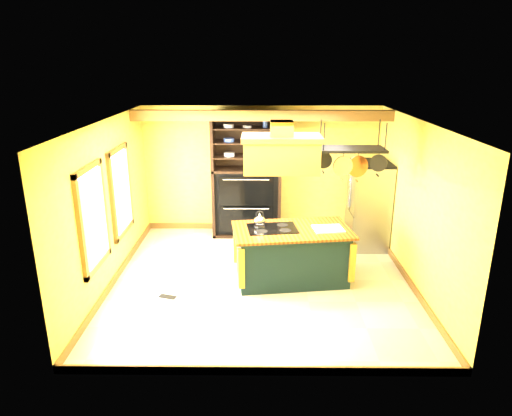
{
  "coord_description": "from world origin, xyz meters",
  "views": [
    {
      "loc": [
        -0.03,
        -7.06,
        3.6
      ],
      "look_at": [
        -0.09,
        0.3,
        1.2
      ],
      "focal_mm": 32.0,
      "sensor_mm": 36.0,
      "label": 1
    }
  ],
  "objects_px": {
    "kitchen_island": "(291,254)",
    "pot_rack": "(351,155)",
    "hutch": "(247,191)",
    "range_hood": "(281,152)",
    "refrigerator": "(368,207)"
  },
  "relations": [
    {
      "from": "range_hood",
      "to": "hutch",
      "type": "relative_size",
      "value": 0.49
    },
    {
      "from": "range_hood",
      "to": "refrigerator",
      "type": "relative_size",
      "value": 0.74
    },
    {
      "from": "hutch",
      "to": "pot_rack",
      "type": "bearing_deg",
      "value": -51.84
    },
    {
      "from": "hutch",
      "to": "kitchen_island",
      "type": "bearing_deg",
      "value": -69.61
    },
    {
      "from": "pot_rack",
      "to": "refrigerator",
      "type": "relative_size",
      "value": 0.65
    },
    {
      "from": "range_hood",
      "to": "pot_rack",
      "type": "xyz_separation_m",
      "value": [
        1.1,
        0.0,
        -0.05
      ]
    },
    {
      "from": "pot_rack",
      "to": "refrigerator",
      "type": "bearing_deg",
      "value": 64.84
    },
    {
      "from": "refrigerator",
      "to": "hutch",
      "type": "bearing_deg",
      "value": 164.04
    },
    {
      "from": "range_hood",
      "to": "refrigerator",
      "type": "height_order",
      "value": "range_hood"
    },
    {
      "from": "pot_rack",
      "to": "hutch",
      "type": "bearing_deg",
      "value": 128.16
    },
    {
      "from": "hutch",
      "to": "range_hood",
      "type": "bearing_deg",
      "value": -74.29
    },
    {
      "from": "kitchen_island",
      "to": "range_hood",
      "type": "bearing_deg",
      "value": 172.56
    },
    {
      "from": "kitchen_island",
      "to": "pot_rack",
      "type": "bearing_deg",
      "value": -7.43
    },
    {
      "from": "kitchen_island",
      "to": "pot_rack",
      "type": "relative_size",
      "value": 1.89
    },
    {
      "from": "kitchen_island",
      "to": "hutch",
      "type": "distance_m",
      "value": 2.39
    }
  ]
}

